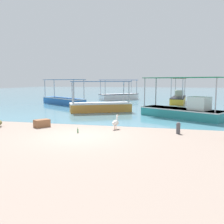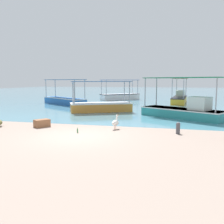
{
  "view_description": "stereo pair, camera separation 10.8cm",
  "coord_description": "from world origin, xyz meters",
  "px_view_note": "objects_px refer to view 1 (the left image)",
  "views": [
    {
      "loc": [
        4.32,
        -11.1,
        2.65
      ],
      "look_at": [
        0.86,
        3.23,
        0.81
      ],
      "focal_mm": 40.0,
      "sensor_mm": 36.0,
      "label": 1
    },
    {
      "loc": [
        4.42,
        -11.08,
        2.65
      ],
      "look_at": [
        0.86,
        3.23,
        0.81
      ],
      "focal_mm": 40.0,
      "sensor_mm": 36.0,
      "label": 2
    }
  ],
  "objects_px": {
    "fishing_boat_near_right": "(184,109)",
    "pelican": "(116,122)",
    "fishing_boat_center": "(178,98)",
    "fishing_boat_far_left": "(119,96)",
    "mooring_bollard": "(178,127)",
    "cargo_crate": "(42,123)",
    "fishing_boat_near_left": "(63,99)",
    "fishing_boat_far_right": "(100,105)",
    "glass_bottle": "(78,131)"
  },
  "relations": [
    {
      "from": "fishing_boat_near_right",
      "to": "pelican",
      "type": "distance_m",
      "value": 6.48
    },
    {
      "from": "fishing_boat_center",
      "to": "fishing_boat_far_left",
      "type": "bearing_deg",
      "value": 158.15
    },
    {
      "from": "pelican",
      "to": "fishing_boat_far_left",
      "type": "bearing_deg",
      "value": 101.5
    },
    {
      "from": "mooring_bollard",
      "to": "cargo_crate",
      "type": "height_order",
      "value": "mooring_bollard"
    },
    {
      "from": "fishing_boat_near_right",
      "to": "fishing_boat_far_left",
      "type": "relative_size",
      "value": 1.16
    },
    {
      "from": "fishing_boat_near_left",
      "to": "fishing_boat_far_left",
      "type": "xyz_separation_m",
      "value": [
        4.71,
        8.35,
        0.03
      ]
    },
    {
      "from": "fishing_boat_far_right",
      "to": "fishing_boat_near_right",
      "type": "relative_size",
      "value": 0.91
    },
    {
      "from": "fishing_boat_far_left",
      "to": "pelican",
      "type": "relative_size",
      "value": 6.57
    },
    {
      "from": "fishing_boat_far_right",
      "to": "fishing_boat_far_left",
      "type": "bearing_deg",
      "value": 95.27
    },
    {
      "from": "fishing_boat_far_right",
      "to": "glass_bottle",
      "type": "distance_m",
      "value": 9.04
    },
    {
      "from": "fishing_boat_far_left",
      "to": "fishing_boat_center",
      "type": "bearing_deg",
      "value": -21.85
    },
    {
      "from": "fishing_boat_far_left",
      "to": "glass_bottle",
      "type": "xyz_separation_m",
      "value": [
        2.68,
        -22.8,
        -0.47
      ]
    },
    {
      "from": "fishing_boat_center",
      "to": "mooring_bollard",
      "type": "distance_m",
      "value": 18.58
    },
    {
      "from": "fishing_boat_far_right",
      "to": "mooring_bollard",
      "type": "distance_m",
      "value": 10.21
    },
    {
      "from": "fishing_boat_center",
      "to": "glass_bottle",
      "type": "bearing_deg",
      "value": -105.49
    },
    {
      "from": "fishing_boat_near_left",
      "to": "cargo_crate",
      "type": "distance_m",
      "value": 14.26
    },
    {
      "from": "fishing_boat_near_right",
      "to": "fishing_boat_far_left",
      "type": "height_order",
      "value": "fishing_boat_near_right"
    },
    {
      "from": "fishing_boat_center",
      "to": "mooring_bollard",
      "type": "bearing_deg",
      "value": -91.26
    },
    {
      "from": "fishing_boat_center",
      "to": "cargo_crate",
      "type": "height_order",
      "value": "fishing_boat_center"
    },
    {
      "from": "fishing_boat_far_right",
      "to": "cargo_crate",
      "type": "relative_size",
      "value": 6.6
    },
    {
      "from": "glass_bottle",
      "to": "fishing_boat_far_right",
      "type": "bearing_deg",
      "value": 98.92
    },
    {
      "from": "fishing_boat_near_right",
      "to": "mooring_bollard",
      "type": "relative_size",
      "value": 10.17
    },
    {
      "from": "fishing_boat_far_left",
      "to": "mooring_bollard",
      "type": "bearing_deg",
      "value": -70.59
    },
    {
      "from": "cargo_crate",
      "to": "fishing_boat_center",
      "type": "bearing_deg",
      "value": 66.57
    },
    {
      "from": "fishing_boat_near_left",
      "to": "fishing_boat_near_right",
      "type": "bearing_deg",
      "value": -31.24
    },
    {
      "from": "pelican",
      "to": "cargo_crate",
      "type": "height_order",
      "value": "pelican"
    },
    {
      "from": "fishing_boat_near_left",
      "to": "fishing_boat_near_right",
      "type": "height_order",
      "value": "fishing_boat_near_right"
    },
    {
      "from": "mooring_bollard",
      "to": "cargo_crate",
      "type": "xyz_separation_m",
      "value": [
        -7.62,
        0.05,
        -0.1
      ]
    },
    {
      "from": "fishing_boat_near_left",
      "to": "glass_bottle",
      "type": "xyz_separation_m",
      "value": [
        7.39,
        -14.45,
        -0.45
      ]
    },
    {
      "from": "fishing_boat_far_left",
      "to": "mooring_bollard",
      "type": "xyz_separation_m",
      "value": [
        7.69,
        -21.82,
        -0.26
      ]
    },
    {
      "from": "mooring_bollard",
      "to": "fishing_boat_center",
      "type": "bearing_deg",
      "value": 88.74
    },
    {
      "from": "fishing_boat_far_right",
      "to": "mooring_bollard",
      "type": "height_order",
      "value": "fishing_boat_far_right"
    },
    {
      "from": "fishing_boat_near_left",
      "to": "fishing_boat_far_left",
      "type": "relative_size",
      "value": 1.25
    },
    {
      "from": "fishing_boat_center",
      "to": "fishing_boat_near_right",
      "type": "distance_m",
      "value": 12.92
    },
    {
      "from": "fishing_boat_center",
      "to": "glass_bottle",
      "type": "height_order",
      "value": "fishing_boat_center"
    },
    {
      "from": "fishing_boat_near_left",
      "to": "fishing_boat_center",
      "type": "xyz_separation_m",
      "value": [
        12.81,
        5.1,
        0.07
      ]
    },
    {
      "from": "fishing_boat_far_right",
      "to": "pelican",
      "type": "relative_size",
      "value": 6.94
    },
    {
      "from": "glass_bottle",
      "to": "fishing_boat_center",
      "type": "bearing_deg",
      "value": 74.51
    },
    {
      "from": "fishing_boat_center",
      "to": "cargo_crate",
      "type": "xyz_separation_m",
      "value": [
        -8.03,
        -18.53,
        -0.4
      ]
    },
    {
      "from": "cargo_crate",
      "to": "pelican",
      "type": "bearing_deg",
      "value": 5.07
    },
    {
      "from": "mooring_bollard",
      "to": "glass_bottle",
      "type": "distance_m",
      "value": 5.11
    },
    {
      "from": "fishing_boat_center",
      "to": "pelican",
      "type": "xyz_separation_m",
      "value": [
        -3.75,
        -18.15,
        -0.24
      ]
    },
    {
      "from": "fishing_boat_far_left",
      "to": "pelican",
      "type": "bearing_deg",
      "value": -78.5
    },
    {
      "from": "fishing_boat_near_left",
      "to": "mooring_bollard",
      "type": "distance_m",
      "value": 18.32
    },
    {
      "from": "fishing_boat_center",
      "to": "fishing_boat_near_right",
      "type": "height_order",
      "value": "fishing_boat_center"
    },
    {
      "from": "fishing_boat_near_left",
      "to": "pelican",
      "type": "bearing_deg",
      "value": -55.22
    },
    {
      "from": "fishing_boat_near_left",
      "to": "fishing_boat_far_left",
      "type": "height_order",
      "value": "fishing_boat_near_left"
    },
    {
      "from": "fishing_boat_far_left",
      "to": "mooring_bollard",
      "type": "height_order",
      "value": "fishing_boat_far_left"
    },
    {
      "from": "fishing_boat_near_left",
      "to": "cargo_crate",
      "type": "xyz_separation_m",
      "value": [
        4.78,
        -13.43,
        -0.33
      ]
    },
    {
      "from": "fishing_boat_near_left",
      "to": "fishing_boat_far_left",
      "type": "distance_m",
      "value": 9.59
    }
  ]
}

